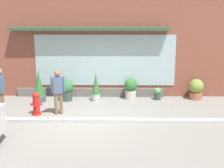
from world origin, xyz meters
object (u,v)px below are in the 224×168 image
pedestrian_with_handbag (57,89)px  potted_plant_trailing_edge (39,87)px  fire_hydrant (36,103)px  potted_plant_low_front (158,93)px  potted_plant_doorstep (66,89)px  pedestrian_passerby (0,88)px  potted_plant_corner_tall (96,88)px  potted_plant_window_left (131,88)px  potted_plant_near_hydrant (196,89)px

pedestrian_with_handbag → potted_plant_trailing_edge: bearing=-69.3°
fire_hydrant → potted_plant_trailing_edge: potted_plant_trailing_edge is taller
potted_plant_low_front → fire_hydrant: bearing=-156.9°
fire_hydrant → potted_plant_doorstep: (0.80, 1.78, 0.05)m
potted_plant_doorstep → fire_hydrant: bearing=-114.2°
pedestrian_passerby → potted_plant_corner_tall: bearing=-46.5°
fire_hydrant → potted_plant_low_front: (4.57, 1.95, -0.15)m
pedestrian_passerby → potted_plant_doorstep: bearing=-32.6°
pedestrian_passerby → potted_plant_window_left: bearing=-51.6°
pedestrian_passerby → potted_plant_doorstep: 2.82m
fire_hydrant → potted_plant_near_hydrant: potted_plant_near_hydrant is taller
fire_hydrant → potted_plant_trailing_edge: (-0.27, 1.60, 0.22)m
pedestrian_with_handbag → pedestrian_passerby: (-1.95, -0.20, 0.08)m
fire_hydrant → potted_plant_trailing_edge: bearing=99.8°
pedestrian_with_handbag → pedestrian_passerby: 1.96m
pedestrian_with_handbag → potted_plant_window_left: size_ratio=1.82×
pedestrian_passerby → potted_plant_window_left: pedestrian_passerby is taller
potted_plant_corner_tall → potted_plant_doorstep: 1.22m
potted_plant_trailing_edge → potted_plant_doorstep: size_ratio=1.51×
pedestrian_with_handbag → potted_plant_doorstep: pedestrian_with_handbag is taller
pedestrian_with_handbag → potted_plant_window_left: (2.69, 1.99, -0.45)m
potted_plant_low_front → potted_plant_near_hydrant: bearing=3.2°
potted_plant_trailing_edge → potted_plant_near_hydrant: bearing=3.9°
pedestrian_passerby → potted_plant_low_front: 6.17m
potted_plant_corner_tall → pedestrian_with_handbag: bearing=-126.6°
potted_plant_window_left → fire_hydrant: bearing=-149.5°
fire_hydrant → potted_plant_corner_tall: bearing=40.6°
potted_plant_window_left → pedestrian_passerby: bearing=-154.7°
fire_hydrant → potted_plant_doorstep: bearing=65.8°
fire_hydrant → potted_plant_near_hydrant: 6.50m
potted_plant_low_front → potted_plant_window_left: bearing=175.4°
potted_plant_window_left → potted_plant_low_front: bearing=-4.6°
pedestrian_passerby → potted_plant_near_hydrant: size_ratio=1.99×
potted_plant_low_front → potted_plant_doorstep: 3.78m
pedestrian_passerby → potted_plant_corner_tall: size_ratio=1.46×
fire_hydrant → pedestrian_with_handbag: size_ratio=0.52×
potted_plant_near_hydrant → pedestrian_with_handbag: bearing=-159.8°
pedestrian_with_handbag → potted_plant_trailing_edge: 1.89m
potted_plant_window_left → potted_plant_corner_tall: 1.48m
potted_plant_corner_tall → potted_plant_doorstep: (-1.22, 0.06, -0.10)m
pedestrian_with_handbag → potted_plant_low_front: (3.80, 1.90, -0.66)m
pedestrian_with_handbag → potted_plant_corner_tall: pedestrian_with_handbag is taller
fire_hydrant → pedestrian_with_handbag: pedestrian_with_handbag is taller
pedestrian_with_handbag → fire_hydrant: bearing=-9.8°
fire_hydrant → potted_plant_window_left: bearing=30.5°
potted_plant_near_hydrant → potted_plant_doorstep: size_ratio=1.00×
potted_plant_doorstep → pedestrian_with_handbag: bearing=-91.1°
potted_plant_window_left → potted_plant_doorstep: size_ratio=1.01×
potted_plant_low_front → potted_plant_corner_tall: potted_plant_corner_tall is taller
fire_hydrant → potted_plant_low_front: 4.97m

